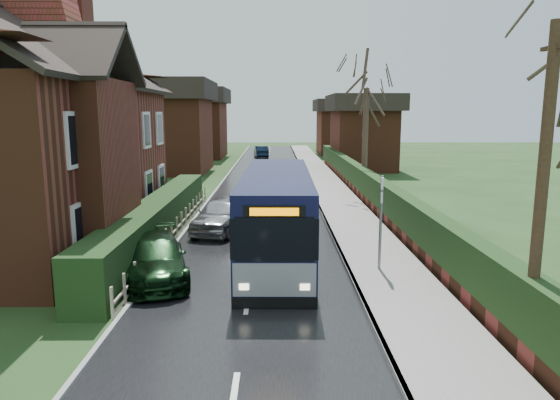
{
  "coord_description": "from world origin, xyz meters",
  "views": [
    {
      "loc": [
        0.74,
        -14.29,
        4.97
      ],
      "look_at": [
        0.92,
        3.72,
        1.8
      ],
      "focal_mm": 32.0,
      "sensor_mm": 36.0,
      "label": 1
    }
  ],
  "objects_px": {
    "bus": "(277,215)",
    "bus_stop_sign": "(381,209)",
    "car_green": "(155,258)",
    "telegraph_pole": "(541,199)",
    "brick_house": "(24,128)",
    "car_silver": "(222,214)"
  },
  "relations": [
    {
      "from": "bus",
      "to": "bus_stop_sign",
      "type": "relative_size",
      "value": 3.17
    },
    {
      "from": "bus",
      "to": "car_green",
      "type": "height_order",
      "value": "bus"
    },
    {
      "from": "bus",
      "to": "telegraph_pole",
      "type": "relative_size",
      "value": 1.48
    },
    {
      "from": "brick_house",
      "to": "car_green",
      "type": "xyz_separation_m",
      "value": [
        5.83,
        -4.55,
        -3.73
      ]
    },
    {
      "from": "brick_house",
      "to": "telegraph_pole",
      "type": "bearing_deg",
      "value": -33.92
    },
    {
      "from": "brick_house",
      "to": "telegraph_pole",
      "type": "xyz_separation_m",
      "value": [
        14.53,
        -9.78,
        -1.03
      ]
    },
    {
      "from": "bus",
      "to": "car_silver",
      "type": "height_order",
      "value": "bus"
    },
    {
      "from": "car_green",
      "to": "telegraph_pole",
      "type": "bearing_deg",
      "value": -46.51
    },
    {
      "from": "brick_house",
      "to": "bus",
      "type": "bearing_deg",
      "value": -13.04
    },
    {
      "from": "brick_house",
      "to": "car_silver",
      "type": "distance_m",
      "value": 8.26
    },
    {
      "from": "bus",
      "to": "car_green",
      "type": "distance_m",
      "value": 4.45
    },
    {
      "from": "brick_house",
      "to": "car_green",
      "type": "bearing_deg",
      "value": -37.93
    },
    {
      "from": "bus",
      "to": "car_green",
      "type": "bearing_deg",
      "value": -146.71
    },
    {
      "from": "car_silver",
      "to": "telegraph_pole",
      "type": "distance_m",
      "value": 13.77
    },
    {
      "from": "car_silver",
      "to": "car_green",
      "type": "xyz_separation_m",
      "value": [
        -1.4,
        -6.15,
        -0.08
      ]
    },
    {
      "from": "car_silver",
      "to": "bus_stop_sign",
      "type": "xyz_separation_m",
      "value": [
        5.5,
        -5.65,
        1.3
      ]
    },
    {
      "from": "bus",
      "to": "bus_stop_sign",
      "type": "distance_m",
      "value": 3.74
    },
    {
      "from": "brick_house",
      "to": "bus",
      "type": "height_order",
      "value": "brick_house"
    },
    {
      "from": "brick_house",
      "to": "bus",
      "type": "distance_m",
      "value": 10.21
    },
    {
      "from": "car_green",
      "to": "bus_stop_sign",
      "type": "bearing_deg",
      "value": -11.4
    },
    {
      "from": "bus",
      "to": "telegraph_pole",
      "type": "xyz_separation_m",
      "value": [
        5.0,
        -7.57,
        1.88
      ]
    },
    {
      "from": "bus",
      "to": "car_silver",
      "type": "distance_m",
      "value": 4.51
    }
  ]
}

